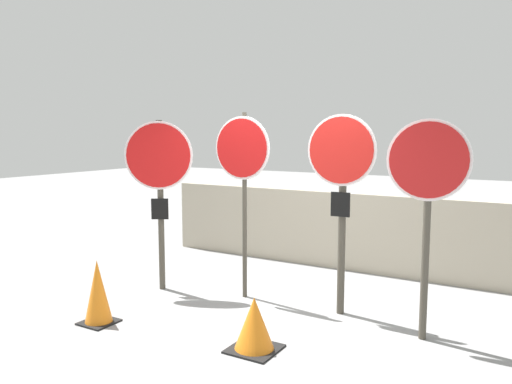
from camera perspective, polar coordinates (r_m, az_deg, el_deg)
ground_plane at (r=6.24m, az=2.69°, el=-13.34°), size 40.00×40.00×0.00m
fence_back at (r=8.00m, az=10.05°, el=-4.43°), size 6.41×0.12×1.22m
stop_sign_0 at (r=6.80m, az=-11.01°, el=2.32°), size 0.80×0.48×2.32m
stop_sign_1 at (r=6.34m, az=-1.56°, el=3.51°), size 0.80×0.12×2.40m
stop_sign_2 at (r=5.82m, az=9.74°, el=1.61°), size 0.82×0.15×2.36m
stop_sign_3 at (r=5.28m, az=19.03°, el=0.90°), size 0.82×0.16×2.29m
traffic_cone_0 at (r=6.00m, az=-17.63°, el=-10.86°), size 0.37×0.37×0.73m
traffic_cone_1 at (r=5.09m, az=-0.20°, el=-14.87°), size 0.47×0.47×0.54m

